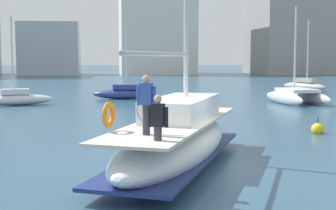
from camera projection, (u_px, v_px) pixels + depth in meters
ground_plane at (197, 170)px, 15.04m from camera, size 400.00×400.00×0.00m
main_sailboat at (177, 138)px, 15.54m from camera, size 6.14×9.74×12.92m
moored_sloop_far at (297, 95)px, 36.48m from camera, size 3.34×6.01×7.32m
moored_cutter_left at (123, 93)px, 40.54m from camera, size 5.20×2.34×6.17m
moored_cutter_right at (18, 98)px, 35.40m from camera, size 5.10×2.35×6.47m
moored_ketch_distant at (304, 85)px, 50.54m from camera, size 3.51×5.63×7.29m
mooring_buoy at (318, 129)px, 22.37m from camera, size 0.60×0.60×0.90m
waterfront_buildings at (112, 18)px, 99.19m from camera, size 82.04×20.47×26.52m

